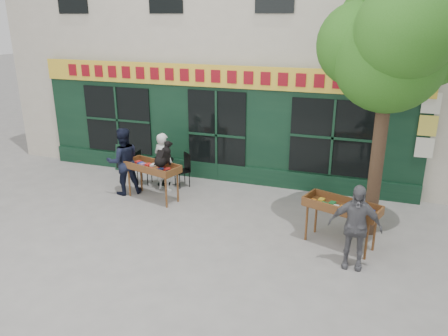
# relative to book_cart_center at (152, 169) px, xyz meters

# --- Properties ---
(ground) EXTENTS (80.00, 80.00, 0.00)m
(ground) POSITION_rel_book_cart_center_xyz_m (1.09, -0.45, -0.82)
(ground) COLOR slate
(ground) RESTS_ON ground
(building) EXTENTS (14.00, 7.26, 10.00)m
(building) POSITION_rel_book_cart_center_xyz_m (1.09, 5.53, 4.15)
(building) COLOR beige
(building) RESTS_ON ground
(street_tree) EXTENTS (3.05, 2.90, 5.60)m
(street_tree) POSITION_rel_book_cart_center_xyz_m (5.43, -0.09, 3.29)
(street_tree) COLOR #382619
(street_tree) RESTS_ON ground
(book_cart_center) EXTENTS (1.61, 1.01, 0.99)m
(book_cart_center) POSITION_rel_book_cart_center_xyz_m (0.00, 0.00, 0.00)
(book_cart_center) COLOR brown
(book_cart_center) RESTS_ON ground
(dog) EXTENTS (0.49, 0.67, 0.60)m
(dog) POSITION_rel_book_cart_center_xyz_m (0.35, -0.05, 0.47)
(dog) COLOR black
(dog) RESTS_ON book_cart_center
(woman) EXTENTS (0.67, 0.53, 1.62)m
(woman) POSITION_rel_book_cart_center_xyz_m (-0.00, 0.65, -0.01)
(woman) COLOR silver
(woman) RESTS_ON ground
(book_cart_right) EXTENTS (1.62, 1.08, 0.99)m
(book_cart_right) POSITION_rel_book_cart_center_xyz_m (4.81, -0.94, 0.00)
(book_cart_right) COLOR brown
(book_cart_right) RESTS_ON ground
(man_right) EXTENTS (0.98, 0.42, 1.66)m
(man_right) POSITION_rel_book_cart_center_xyz_m (5.11, -1.69, 0.01)
(man_right) COLOR #56565B
(man_right) RESTS_ON ground
(bistro_table) EXTENTS (0.60, 0.60, 0.76)m
(bistro_table) POSITION_rel_book_cart_center_xyz_m (-0.20, 1.00, -0.28)
(bistro_table) COLOR black
(bistro_table) RESTS_ON ground
(bistro_chair_left) EXTENTS (0.39, 0.39, 0.95)m
(bistro_chair_left) POSITION_rel_book_cart_center_xyz_m (-0.84, 0.89, -0.26)
(bistro_chair_left) COLOR black
(bistro_chair_left) RESTS_ON ground
(bistro_chair_right) EXTENTS (0.51, 0.51, 0.95)m
(bistro_chair_right) POSITION_rel_book_cart_center_xyz_m (0.41, 1.12, -0.26)
(bistro_chair_right) COLOR black
(bistro_chair_right) RESTS_ON ground
(potted_plant) EXTENTS (0.18, 0.15, 0.29)m
(potted_plant) POSITION_rel_book_cart_center_xyz_m (-0.20, 1.00, 0.09)
(potted_plant) COLOR gray
(potted_plant) RESTS_ON bistro_table
(man_left) EXTENTS (1.11, 1.09, 1.81)m
(man_left) POSITION_rel_book_cart_center_xyz_m (-0.90, 0.10, 0.08)
(man_left) COLOR black
(man_left) RESTS_ON ground
(chalkboard) EXTENTS (0.58, 0.25, 0.79)m
(chalkboard) POSITION_rel_book_cart_center_xyz_m (-1.92, 1.74, -0.42)
(chalkboard) COLOR black
(chalkboard) RESTS_ON ground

